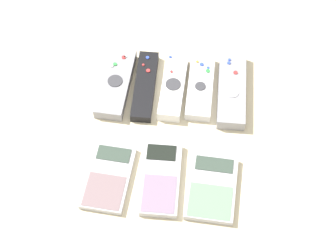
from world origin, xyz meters
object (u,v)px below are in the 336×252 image
remote_3 (200,87)px  calculator_0 (108,177)px  remote_2 (171,86)px  calculator_1 (159,178)px  remote_1 (145,86)px  remote_4 (232,89)px  remote_0 (116,83)px  calculator_2 (212,188)px

remote_3 → calculator_0: size_ratio=1.11×
remote_2 → calculator_1: (-0.00, -0.21, -0.00)m
remote_1 → calculator_0: remote_1 is taller
remote_2 → remote_4: remote_4 is taller
remote_1 → calculator_0: (-0.04, -0.22, -0.00)m
remote_2 → remote_3: (0.06, 0.01, -0.00)m
remote_4 → calculator_0: (-0.22, -0.22, -0.01)m
remote_0 → remote_2: 0.11m
remote_4 → calculator_1: size_ratio=1.21×
remote_4 → calculator_2: (-0.03, -0.23, -0.01)m
remote_0 → remote_3: bearing=5.9°
calculator_0 → calculator_1: 0.09m
remote_3 → calculator_2: (0.04, -0.23, -0.00)m
calculator_1 → calculator_2: 0.10m
remote_4 → calculator_2: 0.23m
remote_2 → calculator_0: (-0.09, -0.22, -0.01)m
remote_0 → calculator_0: remote_0 is taller
calculator_1 → remote_2: bearing=88.3°
remote_0 → remote_1: size_ratio=1.01×
remote_0 → calculator_1: remote_0 is taller
remote_2 → calculator_2: (0.10, -0.22, -0.01)m
remote_2 → calculator_1: size_ratio=1.05×
remote_1 → remote_3: remote_3 is taller
calculator_0 → remote_1: bearing=83.0°
calculator_0 → calculator_2: size_ratio=1.05×
remote_1 → remote_3: 0.11m
remote_1 → remote_2: 0.05m
remote_3 → calculator_2: size_ratio=1.16×
remote_2 → calculator_2: 0.24m
remote_1 → remote_3: size_ratio=1.07×
calculator_0 → remote_3: bearing=59.3°
calculator_0 → calculator_2: bearing=3.3°
calculator_2 → remote_0: bearing=136.6°
remote_1 → calculator_1: size_ratio=1.11×
remote_4 → remote_1: bearing=-178.6°
remote_3 → remote_4: bearing=-0.6°
remote_4 → calculator_1: 0.25m
remote_1 → remote_2: size_ratio=1.06×
remote_0 → calculator_2: remote_0 is taller
remote_3 → calculator_2: 0.23m
remote_2 → calculator_0: bearing=-112.1°
remote_2 → calculator_0: size_ratio=1.12×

